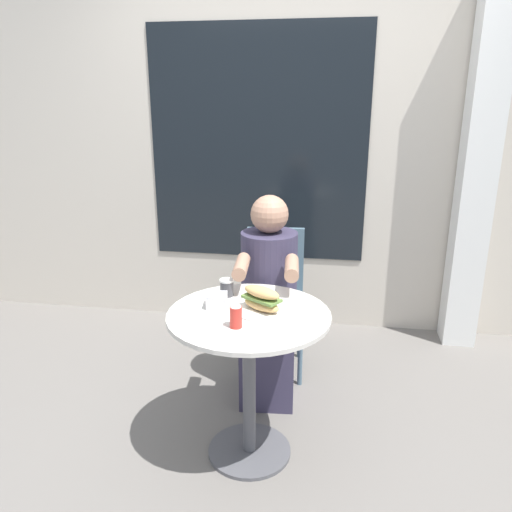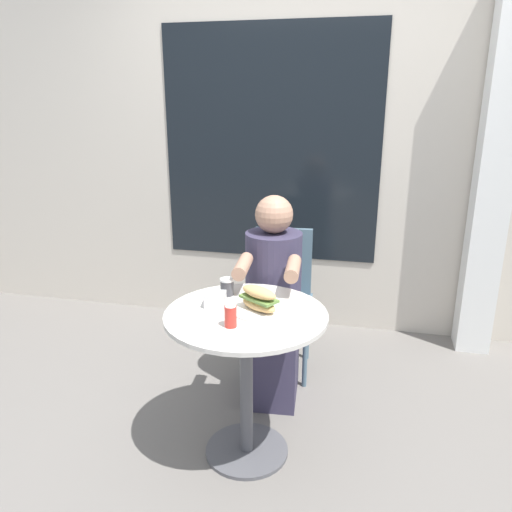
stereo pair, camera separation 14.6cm
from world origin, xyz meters
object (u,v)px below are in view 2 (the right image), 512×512
Objects in this scene: diner_chair at (282,287)px; seated_diner at (272,312)px; cafe_table at (246,352)px; drink_cup at (227,287)px; sandwich_on_plate at (259,301)px; condiment_bottle at (231,314)px.

diner_chair is 0.34m from seated_diner.
drink_cup is at bearing 127.17° from cafe_table.
diner_chair is at bearing 93.19° from sandwich_on_plate.
drink_cup reaches higher than cafe_table.
seated_diner is at bearing 94.15° from sandwich_on_plate.
cafe_table is 0.25m from sandwich_on_plate.
condiment_bottle is at bearing -71.46° from drink_cup.
seated_diner is 9.84× the size of condiment_bottle.
diner_chair is 0.89m from sandwich_on_plate.
cafe_table is at bearing -52.83° from drink_cup.
diner_chair is 0.75m from drink_cup.
diner_chair is 1.05m from condiment_bottle.
cafe_table is at bearing 79.21° from condiment_bottle.
sandwich_on_plate reaches higher than cafe_table.
diner_chair is at bearing 78.31° from drink_cup.
cafe_table is 0.87m from diner_chair.
seated_diner is at bearing 66.17° from drink_cup.
diner_chair is (0.01, 0.87, -0.01)m from cafe_table.
condiment_bottle is at bearing 81.39° from seated_diner.
diner_chair is 3.70× the size of sandwich_on_plate.
condiment_bottle reaches higher than drink_cup.
diner_chair reaches higher than sandwich_on_plate.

